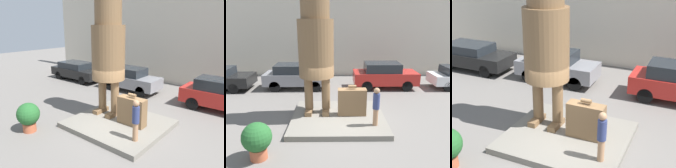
# 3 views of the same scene
# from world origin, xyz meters

# --- Properties ---
(ground_plane) EXTENTS (60.00, 60.00, 0.00)m
(ground_plane) POSITION_xyz_m (0.00, 0.00, 0.00)
(ground_plane) COLOR slate
(pedestal) EXTENTS (4.16, 3.72, 0.22)m
(pedestal) POSITION_xyz_m (0.00, 0.00, 0.11)
(pedestal) COLOR slate
(pedestal) RESTS_ON ground_plane
(building_backdrop) EXTENTS (28.00, 0.60, 7.78)m
(building_backdrop) POSITION_xyz_m (0.00, 8.62, 3.89)
(building_backdrop) COLOR beige
(building_backdrop) RESTS_ON ground_plane
(statue_figure) EXTENTS (1.55, 1.55, 5.75)m
(statue_figure) POSITION_xyz_m (-0.98, 0.43, 3.58)
(statue_figure) COLOR brown
(statue_figure) RESTS_ON pedestal
(giant_suitcase) EXTENTS (1.28, 0.47, 1.43)m
(giant_suitcase) POSITION_xyz_m (0.62, 0.12, 0.84)
(giant_suitcase) COLOR brown
(giant_suitcase) RESTS_ON pedestal
(tourist) EXTENTS (0.28, 0.28, 1.62)m
(tourist) POSITION_xyz_m (1.52, -0.94, 1.11)
(tourist) COLOR #A87A56
(tourist) RESTS_ON pedestal
(parked_car_grey) EXTENTS (4.10, 1.70, 1.63)m
(parked_car_grey) POSITION_xyz_m (-2.76, 4.85, 0.86)
(parked_car_grey) COLOR gray
(parked_car_grey) RESTS_ON ground_plane
(parked_car_red) EXTENTS (4.14, 1.71, 1.71)m
(parked_car_red) POSITION_xyz_m (3.10, 4.87, 0.90)
(parked_car_red) COLOR #B2231E
(parked_car_red) RESTS_ON ground_plane
(planter_pot) EXTENTS (0.97, 0.97, 1.28)m
(planter_pot) POSITION_xyz_m (-2.68, -2.86, 0.73)
(planter_pot) COLOR #AD5638
(planter_pot) RESTS_ON ground_plane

